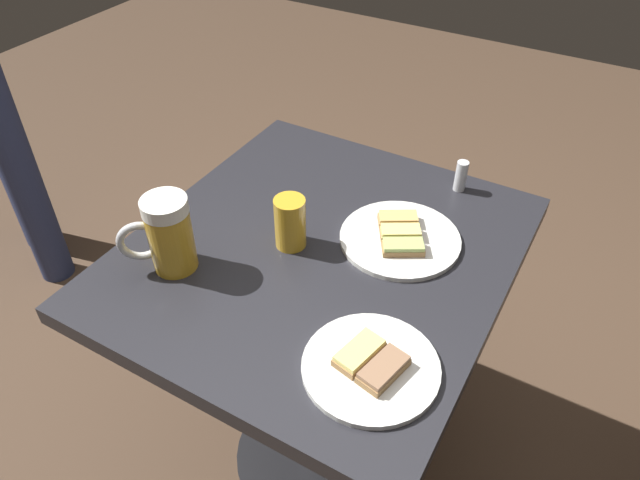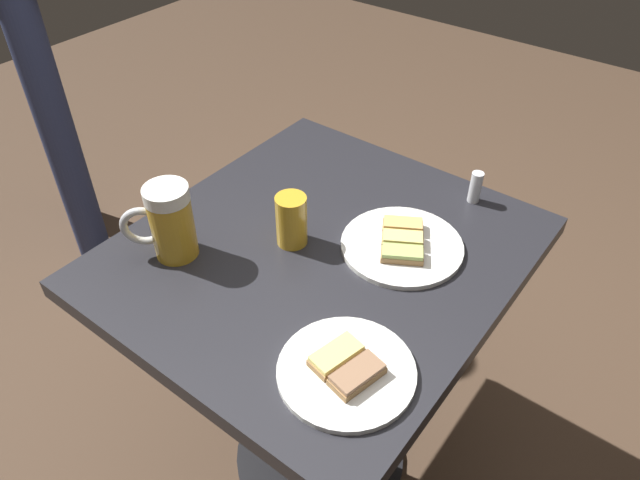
# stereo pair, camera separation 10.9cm
# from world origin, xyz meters

# --- Properties ---
(ground_plane) EXTENTS (6.00, 6.00, 0.00)m
(ground_plane) POSITION_xyz_m (0.00, 0.00, 0.00)
(ground_plane) COLOR #4C3828
(cafe_table) EXTENTS (0.74, 0.67, 0.73)m
(cafe_table) POSITION_xyz_m (0.00, 0.00, 0.56)
(cafe_table) COLOR black
(cafe_table) RESTS_ON ground_plane
(plate_near) EXTENTS (0.23, 0.23, 0.03)m
(plate_near) POSITION_xyz_m (-0.09, 0.12, 0.74)
(plate_near) COLOR white
(plate_near) RESTS_ON cafe_table
(plate_far) EXTENTS (0.21, 0.21, 0.03)m
(plate_far) POSITION_xyz_m (0.20, 0.20, 0.74)
(plate_far) COLOR white
(plate_far) RESTS_ON cafe_table
(beer_mug) EXTENTS (0.11, 0.11, 0.15)m
(beer_mug) POSITION_xyz_m (0.17, -0.20, 0.80)
(beer_mug) COLOR gold
(beer_mug) RESTS_ON cafe_table
(beer_glass_small) EXTENTS (0.06, 0.06, 0.10)m
(beer_glass_small) POSITION_xyz_m (0.02, -0.05, 0.78)
(beer_glass_small) COLOR gold
(beer_glass_small) RESTS_ON cafe_table
(salt_shaker) EXTENTS (0.02, 0.02, 0.07)m
(salt_shaker) POSITION_xyz_m (-0.31, 0.16, 0.76)
(salt_shaker) COLOR silver
(salt_shaker) RESTS_ON cafe_table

